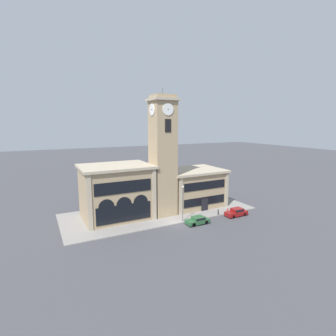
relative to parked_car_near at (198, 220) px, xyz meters
name	(u,v)px	position (x,y,z in m)	size (l,w,h in m)	color
ground_plane	(177,224)	(-3.14, 1.43, -0.67)	(300.00, 300.00, 0.00)	#424247
sidewalk_kerb	(159,211)	(-3.14, 8.55, -0.60)	(35.90, 14.25, 0.15)	gray
clock_tower	(163,157)	(-3.14, 6.92, 10.26)	(4.70, 4.70, 22.94)	tan
town_hall_left_wing	(116,192)	(-11.26, 9.26, 4.16)	(12.35, 9.45, 9.61)	tan
town_hall_right_wing	(193,187)	(4.84, 9.27, 3.14)	(12.05, 9.45, 7.58)	tan
parked_car_near	(198,220)	(0.00, 0.00, 0.00)	(4.04, 1.85, 1.27)	#285633
parked_car_mid	(236,212)	(8.52, 0.00, 0.07)	(4.25, 1.75, 1.44)	maroon
street_lamp	(183,198)	(-1.82, 1.92, 3.54)	(0.36, 0.36, 6.27)	#4C4C51
bollard	(218,212)	(5.66, 1.70, -0.01)	(0.18, 0.18, 1.06)	black
fire_hydrant	(228,211)	(7.98, 1.81, -0.11)	(0.22, 0.22, 0.87)	red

